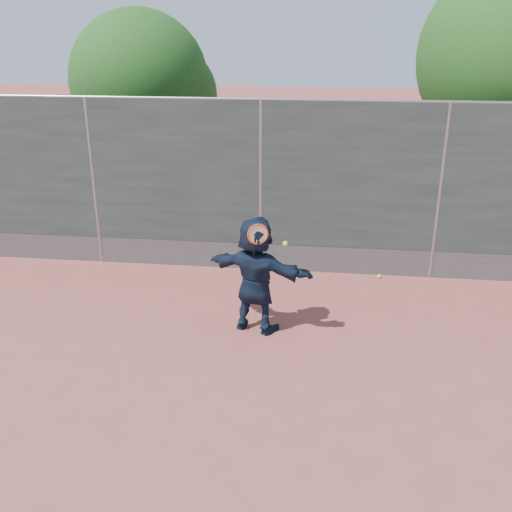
# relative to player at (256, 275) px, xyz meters

# --- Properties ---
(ground) EXTENTS (80.00, 80.00, 0.00)m
(ground) POSITION_rel_player_xyz_m (-0.20, -1.28, -0.85)
(ground) COLOR #9E4C42
(ground) RESTS_ON ground
(player) EXTENTS (1.66, 0.98, 1.70)m
(player) POSITION_rel_player_xyz_m (0.00, 0.00, 0.00)
(player) COLOR #132034
(player) RESTS_ON ground
(ball_ground) EXTENTS (0.07, 0.07, 0.07)m
(ball_ground) POSITION_rel_player_xyz_m (1.92, 2.07, -0.82)
(ball_ground) COLOR #E2F536
(ball_ground) RESTS_ON ground
(fence) EXTENTS (20.00, 0.06, 3.03)m
(fence) POSITION_rel_player_xyz_m (-0.20, 2.22, 0.73)
(fence) COLOR #38423D
(fence) RESTS_ON ground
(swing_action) EXTENTS (0.55, 0.18, 0.51)m
(swing_action) POSITION_rel_player_xyz_m (0.08, -0.20, 0.65)
(swing_action) COLOR #CC4C13
(swing_action) RESTS_ON ground
(tree_left) EXTENTS (3.15, 3.00, 4.53)m
(tree_left) POSITION_rel_player_xyz_m (-3.04, 5.27, 2.09)
(tree_left) COLOR #382314
(tree_left) RESTS_ON ground
(weed_clump) EXTENTS (0.68, 0.07, 0.30)m
(weed_clump) POSITION_rel_player_xyz_m (0.10, 2.10, -0.72)
(weed_clump) COLOR #387226
(weed_clump) RESTS_ON ground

